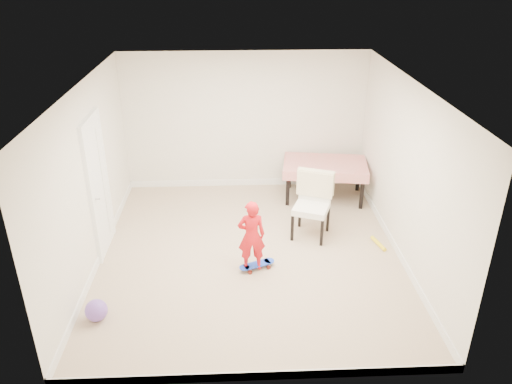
{
  "coord_description": "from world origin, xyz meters",
  "views": [
    {
      "loc": [
        -0.2,
        -6.44,
        4.17
      ],
      "look_at": [
        0.1,
        0.2,
        0.95
      ],
      "focal_mm": 35.0,
      "sensor_mm": 36.0,
      "label": 1
    }
  ],
  "objects_px": {
    "balloon": "(96,310)",
    "skateboard": "(257,266)",
    "dining_table": "(324,180)",
    "dining_chair": "(311,206)",
    "child": "(251,238)"
  },
  "relations": [
    {
      "from": "child",
      "to": "dining_table",
      "type": "bearing_deg",
      "value": -125.65
    },
    {
      "from": "skateboard",
      "to": "child",
      "type": "height_order",
      "value": "child"
    },
    {
      "from": "balloon",
      "to": "skateboard",
      "type": "bearing_deg",
      "value": 26.44
    },
    {
      "from": "dining_chair",
      "to": "skateboard",
      "type": "relative_size",
      "value": 1.95
    },
    {
      "from": "dining_chair",
      "to": "child",
      "type": "distance_m",
      "value": 1.35
    },
    {
      "from": "dining_table",
      "to": "child",
      "type": "xyz_separation_m",
      "value": [
        -1.43,
        -2.3,
        0.19
      ]
    },
    {
      "from": "skateboard",
      "to": "dining_chair",
      "type": "bearing_deg",
      "value": 22.07
    },
    {
      "from": "dining_table",
      "to": "balloon",
      "type": "relative_size",
      "value": 5.35
    },
    {
      "from": "dining_table",
      "to": "dining_chair",
      "type": "xyz_separation_m",
      "value": [
        -0.45,
        -1.38,
        0.18
      ]
    },
    {
      "from": "dining_chair",
      "to": "child",
      "type": "height_order",
      "value": "child"
    },
    {
      "from": "dining_table",
      "to": "balloon",
      "type": "distance_m",
      "value": 4.75
    },
    {
      "from": "dining_chair",
      "to": "child",
      "type": "xyz_separation_m",
      "value": [
        -0.98,
        -0.92,
        0.0
      ]
    },
    {
      "from": "dining_table",
      "to": "dining_chair",
      "type": "distance_m",
      "value": 1.46
    },
    {
      "from": "dining_table",
      "to": "child",
      "type": "distance_m",
      "value": 2.72
    },
    {
      "from": "dining_chair",
      "to": "child",
      "type": "bearing_deg",
      "value": -115.22
    }
  ]
}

